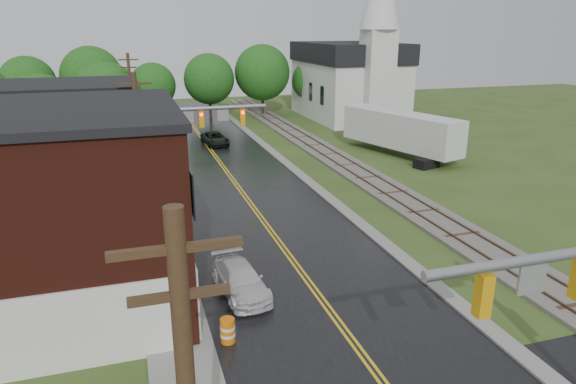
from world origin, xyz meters
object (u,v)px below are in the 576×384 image
semi_trailer (401,130)px  utility_pole_c (132,100)px  church (352,72)px  suv_dark (215,139)px  tree_left_c (44,113)px  tree_left_e (109,97)px  utility_pole_b (140,152)px  construction_barrel (228,331)px  traffic_signal_far (190,128)px  pickup_white (241,280)px

semi_trailer → utility_pole_c: bearing=157.2°
utility_pole_c → church: bearing=20.0°
church → suv_dark: (-19.20, -10.06, -5.20)m
tree_left_c → tree_left_e: tree_left_e is taller
church → utility_pole_b: 41.55m
church → construction_barrel: church is taller
church → tree_left_c: size_ratio=2.61×
church → traffic_signal_far: 35.59m
suv_dark → utility_pole_c: bearing=172.5°
utility_pole_b → tree_left_e: size_ratio=1.10×
utility_pole_c → tree_left_e: size_ratio=1.10×
semi_trailer → construction_barrel: bearing=-130.4°
semi_trailer → construction_barrel: 31.99m
utility_pole_b → construction_barrel: size_ratio=9.22×
traffic_signal_far → suv_dark: bearing=75.6°
suv_dark → semi_trailer: (15.43, -9.33, 1.69)m
tree_left_e → suv_dark: (9.65, -2.22, -4.18)m
utility_pole_c → semi_trailer: bearing=-22.8°
semi_trailer → utility_pole_b: bearing=-151.8°
church → traffic_signal_far: (-23.47, -26.74, -0.86)m
utility_pole_b → semi_trailer: 26.24m
pickup_white → semi_trailer: size_ratio=0.34×
utility_pole_c → pickup_white: (3.60, -30.51, -4.09)m
church → utility_pole_c: bearing=-160.0°
traffic_signal_far → construction_barrel: 17.61m
tree_left_c → construction_barrel: bearing=-72.6°
tree_left_c → tree_left_e: size_ratio=0.94×
tree_left_e → pickup_white: 33.17m
suv_dark → pickup_white: (-4.00, -30.19, 0.00)m
utility_pole_c → tree_left_c: utility_pole_c is taller
tree_left_c → pickup_white: bearing=-68.0°
utility_pole_c → tree_left_c: (-7.05, -4.10, -0.21)m
traffic_signal_far → suv_dark: traffic_signal_far is taller
utility_pole_b → tree_left_e: (-2.05, 23.90, 0.09)m
construction_barrel → utility_pole_b: bearing=101.1°
utility_pole_c → pickup_white: 31.00m
utility_pole_b → utility_pole_c: size_ratio=1.00×
church → utility_pole_c: (-26.80, -9.74, -1.11)m
tree_left_c → construction_barrel: 31.60m
utility_pole_c → suv_dark: 8.64m
tree_left_c → suv_dark: bearing=14.5°
traffic_signal_far → semi_trailer: size_ratio=0.58×
church → construction_barrel: (-24.45, -43.74, -5.35)m
tree_left_e → utility_pole_b: bearing=-85.1°
church → suv_dark: size_ratio=4.41×
traffic_signal_far → utility_pole_c: utility_pole_c is taller
pickup_white → utility_pole_c: bearing=91.2°
suv_dark → construction_barrel: (-5.25, -33.67, -0.14)m
suv_dark → semi_trailer: size_ratio=0.36×
utility_pole_b → pickup_white: 10.11m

